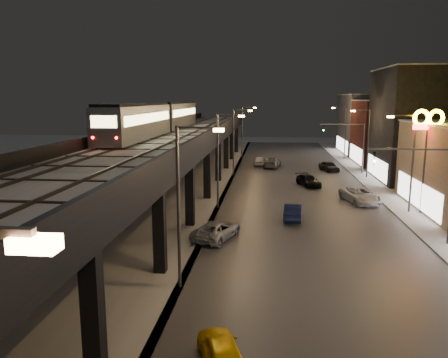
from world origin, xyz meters
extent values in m
cube|color=#46474D|center=(7.50, 35.00, 0.03)|extent=(17.00, 120.00, 0.06)
cube|color=#9FA1A8|center=(17.50, 35.00, 0.07)|extent=(4.00, 120.00, 0.14)
cube|color=#9FA1A8|center=(-6.00, 35.00, 0.03)|extent=(11.00, 120.00, 0.06)
cube|color=black|center=(-6.00, 32.00, 5.80)|extent=(9.00, 100.00, 1.00)
cube|color=black|center=(-2.30, 5.00, 2.65)|extent=(0.70, 0.70, 5.30)
cube|color=black|center=(-9.70, 15.00, 2.65)|extent=(0.70, 0.70, 5.30)
cube|color=black|center=(-2.30, 15.00, 2.65)|extent=(0.70, 0.70, 5.30)
cube|color=black|center=(-6.00, 15.00, 5.15)|extent=(8.00, 0.60, 0.50)
cube|color=black|center=(-9.70, 25.00, 2.65)|extent=(0.70, 0.70, 5.30)
cube|color=black|center=(-2.30, 25.00, 2.65)|extent=(0.70, 0.70, 5.30)
cube|color=black|center=(-6.00, 25.00, 5.15)|extent=(8.00, 0.60, 0.50)
cube|color=black|center=(-9.70, 35.00, 2.65)|extent=(0.70, 0.70, 5.30)
cube|color=black|center=(-2.30, 35.00, 2.65)|extent=(0.70, 0.70, 5.30)
cube|color=black|center=(-6.00, 35.00, 5.15)|extent=(8.00, 0.60, 0.50)
cube|color=black|center=(-9.70, 45.00, 2.65)|extent=(0.70, 0.70, 5.30)
cube|color=black|center=(-2.30, 45.00, 2.65)|extent=(0.70, 0.70, 5.30)
cube|color=black|center=(-6.00, 45.00, 5.15)|extent=(8.00, 0.60, 0.50)
cube|color=black|center=(-9.70, 55.00, 2.65)|extent=(0.70, 0.70, 5.30)
cube|color=black|center=(-2.30, 55.00, 2.65)|extent=(0.70, 0.70, 5.30)
cube|color=black|center=(-6.00, 55.00, 5.15)|extent=(8.00, 0.60, 0.50)
cube|color=black|center=(-9.70, 65.00, 2.65)|extent=(0.70, 0.70, 5.30)
cube|color=black|center=(-2.30, 65.00, 2.65)|extent=(0.70, 0.70, 5.30)
cube|color=black|center=(-6.00, 65.00, 5.15)|extent=(8.00, 0.60, 0.50)
cube|color=black|center=(-9.70, 75.00, 2.65)|extent=(0.70, 0.70, 5.30)
cube|color=black|center=(-2.30, 75.00, 2.65)|extent=(0.70, 0.70, 5.30)
cube|color=black|center=(-6.00, 75.00, 5.15)|extent=(8.00, 0.60, 0.50)
cube|color=#B2B7C1|center=(-6.00, 32.00, 6.38)|extent=(8.40, 100.00, 0.16)
cube|color=#332D28|center=(-9.22, 32.00, 6.54)|extent=(0.08, 98.00, 0.16)
cube|color=#332D28|center=(-7.78, 32.00, 6.54)|extent=(0.08, 98.00, 0.16)
cube|color=#332D28|center=(-4.72, 32.00, 6.54)|extent=(0.08, 98.00, 0.16)
cube|color=#332D28|center=(-3.28, 32.00, 6.54)|extent=(0.08, 98.00, 0.16)
cube|color=black|center=(-6.00, 18.00, 6.49)|extent=(7.80, 0.24, 0.06)
cube|color=black|center=(-6.00, 34.00, 6.49)|extent=(7.80, 0.24, 0.06)
cube|color=black|center=(-6.00, 50.00, 6.49)|extent=(7.80, 0.24, 0.06)
cube|color=black|center=(-6.00, 66.00, 6.49)|extent=(7.80, 0.24, 0.06)
cube|color=black|center=(-1.65, 32.00, 6.85)|extent=(0.30, 100.00, 1.10)
cube|color=black|center=(-10.35, 32.00, 6.85)|extent=(0.30, 100.00, 1.10)
cube|color=white|center=(17.95, 32.00, 1.60)|extent=(0.10, 12.00, 2.40)
cube|color=black|center=(24.00, 48.00, 7.00)|extent=(12.00, 13.00, 14.00)
cube|color=white|center=(17.95, 48.00, 1.60)|extent=(0.10, 10.40, 2.40)
cube|color=#B2B7C1|center=(24.00, 48.00, 14.08)|extent=(12.20, 13.20, 0.16)
cube|color=maroon|center=(24.00, 62.00, 5.00)|extent=(12.00, 12.00, 10.00)
cube|color=white|center=(17.95, 62.00, 1.60)|extent=(0.10, 9.60, 2.40)
cube|color=#B2B7C1|center=(24.00, 62.00, 10.08)|extent=(12.20, 12.20, 0.16)
cube|color=#44454A|center=(24.00, 76.00, 5.50)|extent=(12.00, 16.00, 11.00)
cube|color=white|center=(17.95, 76.00, 1.60)|extent=(0.10, 12.80, 2.40)
cube|color=#B2B7C1|center=(24.00, 76.00, 11.08)|extent=(12.20, 16.20, 0.16)
cube|color=#F79C59|center=(1.50, -5.00, 8.78)|extent=(0.55, 0.28, 0.18)
cylinder|color=#38383A|center=(-0.70, 13.00, 4.50)|extent=(0.18, 0.18, 9.00)
cube|color=#38383A|center=(0.40, 13.00, 8.90)|extent=(2.20, 0.12, 0.12)
cube|color=#F79C59|center=(1.50, 13.00, 8.78)|extent=(0.55, 0.28, 0.18)
cylinder|color=#38383A|center=(-0.70, 31.00, 4.50)|extent=(0.18, 0.18, 9.00)
cube|color=#38383A|center=(0.40, 31.00, 8.90)|extent=(2.20, 0.12, 0.12)
cube|color=#F79C59|center=(1.50, 31.00, 8.78)|extent=(0.55, 0.28, 0.18)
cylinder|color=#38383A|center=(17.00, 31.00, 4.50)|extent=(0.18, 0.18, 9.00)
cube|color=#38383A|center=(15.90, 31.00, 8.90)|extent=(2.20, 0.12, 0.12)
cube|color=#F79C59|center=(14.80, 31.00, 8.78)|extent=(0.55, 0.28, 0.18)
cylinder|color=#38383A|center=(-0.70, 49.00, 4.50)|extent=(0.18, 0.18, 9.00)
cube|color=#38383A|center=(0.40, 49.00, 8.90)|extent=(2.20, 0.12, 0.12)
cube|color=#F79C59|center=(1.50, 49.00, 8.78)|extent=(0.55, 0.28, 0.18)
cylinder|color=#38383A|center=(17.00, 49.00, 4.50)|extent=(0.18, 0.18, 9.00)
cube|color=#38383A|center=(15.90, 49.00, 8.90)|extent=(2.20, 0.12, 0.12)
cube|color=#F79C59|center=(14.80, 49.00, 8.78)|extent=(0.55, 0.28, 0.18)
cylinder|color=#38383A|center=(-0.70, 67.00, 4.50)|extent=(0.18, 0.18, 9.00)
cube|color=#38383A|center=(0.40, 67.00, 8.90)|extent=(2.20, 0.12, 0.12)
cube|color=#F79C59|center=(1.50, 67.00, 8.78)|extent=(0.55, 0.28, 0.18)
cylinder|color=#38383A|center=(17.00, 67.00, 4.50)|extent=(0.18, 0.18, 9.00)
cube|color=#38383A|center=(15.90, 67.00, 8.90)|extent=(2.20, 0.12, 0.12)
cube|color=#F79C59|center=(14.80, 67.00, 8.78)|extent=(0.55, 0.28, 0.18)
cube|color=#38383A|center=(14.00, 22.00, 6.90)|extent=(6.00, 0.12, 0.12)
imported|color=black|center=(11.50, 22.00, 6.40)|extent=(0.20, 0.16, 1.00)
sphere|color=#0CFF26|center=(11.50, 21.85, 6.15)|extent=(0.18, 0.18, 0.18)
cylinder|color=#38383A|center=(17.00, 52.00, 3.50)|extent=(0.20, 0.20, 7.00)
cube|color=#38383A|center=(14.00, 52.00, 6.90)|extent=(6.00, 0.12, 0.12)
imported|color=black|center=(11.50, 52.00, 6.40)|extent=(0.20, 0.16, 1.00)
sphere|color=#0CFF26|center=(11.50, 51.85, 6.15)|extent=(0.18, 0.18, 0.18)
cube|color=gray|center=(-8.50, 31.11, 8.17)|extent=(2.72, 16.42, 3.10)
cube|color=black|center=(-8.50, 31.11, 9.83)|extent=(2.44, 15.96, 0.23)
cube|color=#F7E89A|center=(-9.87, 31.11, 8.59)|extent=(0.05, 15.02, 0.84)
cube|color=#F7E89A|center=(-7.13, 31.11, 8.59)|extent=(0.05, 15.02, 0.84)
cube|color=gray|center=(-8.50, 48.55, 8.17)|extent=(2.72, 16.42, 3.10)
cube|color=black|center=(-8.50, 48.55, 9.83)|extent=(2.44, 15.96, 0.23)
cube|color=#F7E89A|center=(-9.87, 48.55, 8.59)|extent=(0.05, 15.02, 0.84)
cube|color=#F7E89A|center=(-7.13, 48.55, 8.59)|extent=(0.05, 15.02, 0.84)
cube|color=#F7E89A|center=(-8.50, 22.88, 8.64)|extent=(2.06, 0.05, 0.94)
sphere|color=#FF0C0C|center=(-9.44, 22.86, 7.42)|extent=(0.19, 0.19, 0.19)
sphere|color=#FF0C0C|center=(-7.56, 22.86, 7.42)|extent=(0.19, 0.19, 0.19)
imported|color=#E1AE01|center=(2.40, 5.97, 0.64)|extent=(2.60, 4.01, 1.27)
imported|color=#161F48|center=(6.27, 27.70, 0.70)|extent=(1.83, 4.33, 1.39)
imported|color=#8C949D|center=(0.32, 21.54, 0.68)|extent=(3.75, 5.39, 1.37)
imported|color=slate|center=(4.61, 56.44, 0.77)|extent=(2.93, 5.56, 1.54)
imported|color=white|center=(2.68, 58.41, 0.70)|extent=(1.86, 4.20, 1.40)
imported|color=silver|center=(13.27, 34.43, 0.76)|extent=(3.83, 5.94, 1.52)
imported|color=black|center=(8.84, 42.46, 0.66)|extent=(3.19, 4.88, 1.31)
imported|color=black|center=(12.71, 53.75, 0.71)|extent=(2.94, 4.49, 1.42)
cylinder|color=#38383A|center=(18.00, 30.81, 3.82)|extent=(0.24, 0.24, 7.64)
cube|color=#FF0C0C|center=(18.00, 30.81, 7.93)|extent=(2.67, 0.25, 0.48)
torus|color=#E1B100|center=(17.38, 30.81, 8.69)|extent=(1.58, 0.61, 1.55)
torus|color=#E1B100|center=(18.62, 30.81, 8.69)|extent=(1.58, 0.61, 1.55)
camera|label=1|loc=(4.12, -9.47, 10.40)|focal=35.00mm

